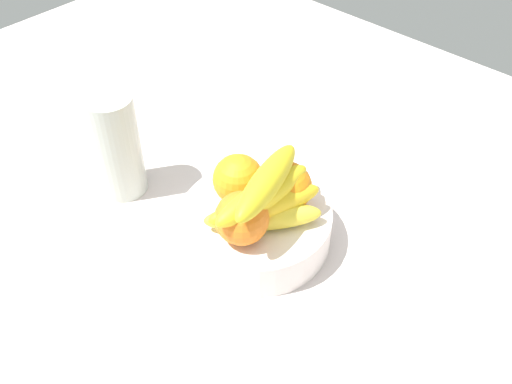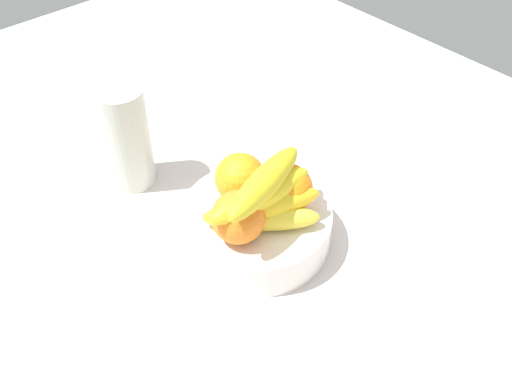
{
  "view_description": "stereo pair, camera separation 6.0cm",
  "coord_description": "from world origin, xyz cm",
  "px_view_note": "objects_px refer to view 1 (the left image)",
  "views": [
    {
      "loc": [
        -44.08,
        47.36,
        67.2
      ],
      "look_at": [
        -2.67,
        2.48,
        10.11
      ],
      "focal_mm": 40.57,
      "sensor_mm": 36.0,
      "label": 1
    },
    {
      "loc": [
        -48.27,
        43.09,
        67.2
      ],
      "look_at": [
        -2.67,
        2.48,
        10.11
      ],
      "focal_mm": 40.57,
      "sensor_mm": 36.0,
      "label": 2
    }
  ],
  "objects_px": {
    "orange_center": "(286,187)",
    "orange_front_right": "(242,218)",
    "fruit_bowl": "(256,226)",
    "banana_bunch": "(264,200)",
    "thermos_tumbler": "(117,146)",
    "orange_front_left": "(238,179)"
  },
  "relations": [
    {
      "from": "orange_center",
      "to": "banana_bunch",
      "type": "height_order",
      "value": "banana_bunch"
    },
    {
      "from": "thermos_tumbler",
      "to": "fruit_bowl",
      "type": "bearing_deg",
      "value": -165.34
    },
    {
      "from": "thermos_tumbler",
      "to": "orange_front_right",
      "type": "bearing_deg",
      "value": -177.18
    },
    {
      "from": "orange_front_right",
      "to": "thermos_tumbler",
      "type": "distance_m",
      "value": 0.27
    },
    {
      "from": "orange_front_left",
      "to": "thermos_tumbler",
      "type": "xyz_separation_m",
      "value": [
        0.21,
        0.07,
        -0.01
      ]
    },
    {
      "from": "orange_front_right",
      "to": "banana_bunch",
      "type": "distance_m",
      "value": 0.04
    },
    {
      "from": "orange_center",
      "to": "orange_front_right",
      "type": "bearing_deg",
      "value": 87.66
    },
    {
      "from": "orange_front_left",
      "to": "orange_center",
      "type": "bearing_deg",
      "value": -151.0
    },
    {
      "from": "orange_front_left",
      "to": "orange_center",
      "type": "xyz_separation_m",
      "value": [
        -0.06,
        -0.04,
        0.0
      ]
    },
    {
      "from": "orange_front_left",
      "to": "orange_front_right",
      "type": "bearing_deg",
      "value": 137.51
    },
    {
      "from": "thermos_tumbler",
      "to": "banana_bunch",
      "type": "bearing_deg",
      "value": -169.59
    },
    {
      "from": "fruit_bowl",
      "to": "orange_front_right",
      "type": "relative_size",
      "value": 2.98
    },
    {
      "from": "orange_center",
      "to": "thermos_tumbler",
      "type": "distance_m",
      "value": 0.29
    },
    {
      "from": "fruit_bowl",
      "to": "thermos_tumbler",
      "type": "distance_m",
      "value": 0.26
    },
    {
      "from": "orange_front_right",
      "to": "orange_center",
      "type": "bearing_deg",
      "value": -92.34
    },
    {
      "from": "fruit_bowl",
      "to": "orange_front_right",
      "type": "distance_m",
      "value": 0.09
    },
    {
      "from": "fruit_bowl",
      "to": "banana_bunch",
      "type": "xyz_separation_m",
      "value": [
        -0.03,
        0.01,
        0.08
      ]
    },
    {
      "from": "fruit_bowl",
      "to": "orange_front_left",
      "type": "height_order",
      "value": "orange_front_left"
    },
    {
      "from": "thermos_tumbler",
      "to": "orange_center",
      "type": "bearing_deg",
      "value": -159.12
    },
    {
      "from": "orange_front_right",
      "to": "thermos_tumbler",
      "type": "xyz_separation_m",
      "value": [
        0.27,
        0.01,
        -0.01
      ]
    },
    {
      "from": "fruit_bowl",
      "to": "orange_front_left",
      "type": "xyz_separation_m",
      "value": [
        0.04,
        -0.0,
        0.07
      ]
    },
    {
      "from": "orange_center",
      "to": "thermos_tumbler",
      "type": "height_order",
      "value": "thermos_tumbler"
    }
  ]
}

